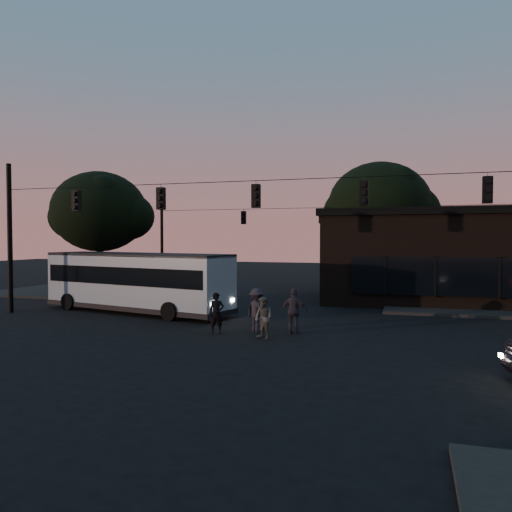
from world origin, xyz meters
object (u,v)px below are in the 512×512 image
(pedestrian_c, at_px, (294,311))
(bus, at_px, (136,279))
(building, at_px, (458,256))
(pedestrian_b, at_px, (263,318))
(pedestrian_d, at_px, (257,310))
(pedestrian_a, at_px, (217,313))

(pedestrian_c, bearing_deg, bus, -19.45)
(building, bearing_deg, pedestrian_c, -118.05)
(building, relative_size, bus, 1.41)
(building, height_order, bus, building)
(building, distance_m, bus, 18.88)
(building, height_order, pedestrian_b, building)
(pedestrian_c, height_order, pedestrian_d, pedestrian_c)
(pedestrian_c, bearing_deg, pedestrian_a, 16.91)
(bus, relative_size, pedestrian_a, 6.76)
(building, xyz_separation_m, pedestrian_b, (-7.92, -14.49, -1.93))
(bus, xyz_separation_m, pedestrian_d, (7.40, -3.20, -0.81))
(pedestrian_a, height_order, pedestrian_c, pedestrian_c)
(pedestrian_a, distance_m, pedestrian_c, 3.05)
(building, bearing_deg, pedestrian_a, -125.27)
(pedestrian_b, bearing_deg, pedestrian_c, 88.25)
(pedestrian_a, height_order, pedestrian_b, pedestrian_a)
(pedestrian_c, bearing_deg, building, -117.72)
(bus, bearing_deg, pedestrian_b, -15.95)
(building, bearing_deg, pedestrian_d, -122.98)
(building, distance_m, pedestrian_d, 15.86)
(building, height_order, pedestrian_d, building)
(bus, bearing_deg, building, 45.21)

